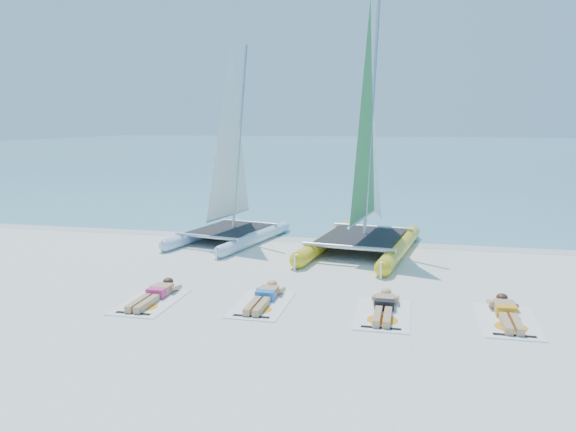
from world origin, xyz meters
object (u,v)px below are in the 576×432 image
Objects in this scene: sunbather_a at (155,293)px; towel_b at (262,304)px; catamaran_blue at (230,181)px; towel_a at (151,302)px; sunbather_c at (384,305)px; towel_d at (508,321)px; sunbather_b at (265,296)px; towel_c at (383,314)px; sunbather_d at (507,312)px; catamaran_yellow at (368,169)px.

sunbather_a reaches higher than towel_b.
catamaran_blue is at bearing 114.30° from towel_b.
sunbather_a reaches higher than towel_a.
towel_b is at bearing -176.79° from sunbather_c.
sunbather_b is at bearing 178.71° from towel_d.
towel_a is 4.61m from towel_c.
sunbather_b is at bearing 13.39° from towel_a.
towel_b is 1.07× the size of sunbather_d.
sunbather_b is at bearing -52.97° from catamaran_blue.
sunbather_b is (2.22, 0.53, 0.11)m from towel_a.
towel_c is at bearing 1.06° from sunbather_a.
catamaran_blue is 7.72m from towel_c.
towel_d is at bearing 1.95° from sunbather_a.
sunbather_d is (4.61, 0.09, 0.00)m from sunbather_b.
towel_b and towel_c have the same top height.
catamaran_blue is 6.22m from towel_a.
sunbather_c is (4.60, 0.28, 0.00)m from sunbather_a.
towel_a and towel_b have the same top height.
catamaran_yellow is at bearing 74.24° from towel_b.
sunbather_b is at bearing 174.00° from towel_c.
catamaran_blue is at bearing 142.28° from towel_d.
catamaran_blue is at bearing -173.08° from catamaran_yellow.
towel_b is 4.61m from towel_d.
sunbather_b is (0.00, 0.19, 0.11)m from towel_b.
sunbather_a is at bearing -176.29° from towel_b.
towel_c is 2.25m from sunbather_d.
catamaran_yellow reaches higher than sunbather_d.
sunbather_c is at bearing 3.45° from sunbather_a.
catamaran_blue is 3.52× the size of sunbather_c.
sunbather_b reaches higher than towel_b.
sunbather_a is (0.00, 0.19, 0.11)m from towel_a.
towel_b is 1.07× the size of sunbather_c.
sunbather_a is 4.61m from sunbather_c.
sunbather_b is 4.61m from sunbather_d.
catamaran_yellow reaches higher than sunbather_b.
towel_a is (0.32, -5.95, -1.81)m from catamaran_blue.
sunbather_d is at bearing 5.16° from towel_a.
catamaran_yellow is (4.10, -0.08, 0.45)m from catamaran_blue.
sunbather_c is 2.23m from sunbather_d.
towel_d is (2.22, -0.05, -0.11)m from sunbather_c.
sunbather_d reaches higher than towel_b.
towel_a is 1.07× the size of sunbather_b.
towel_a and towel_c have the same top height.
catamaran_yellow is at bearing 10.91° from catamaran_blue.
catamaran_yellow is 3.88× the size of towel_b.
towel_c is at bearing -171.34° from sunbather_d.
sunbather_c is at bearing -36.13° from catamaran_blue.
sunbather_b is 0.93× the size of towel_d.
sunbather_b is 2.38m from sunbather_c.
catamaran_yellow is at bearing 73.70° from sunbather_b.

